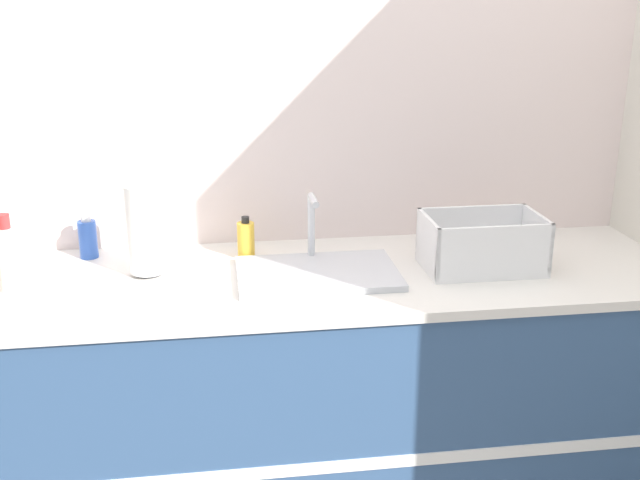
% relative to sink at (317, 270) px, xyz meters
% --- Properties ---
extents(wall_back, '(4.71, 0.06, 2.60)m').
position_rel_sink_xyz_m(wall_back, '(0.01, 0.39, 0.36)').
color(wall_back, silver).
rests_on(wall_back, ground_plane).
extents(counter_cabinet, '(2.33, 0.70, 0.93)m').
position_rel_sink_xyz_m(counter_cabinet, '(0.01, 0.02, -0.48)').
color(counter_cabinet, '#33517A').
rests_on(counter_cabinet, ground_plane).
extents(sink, '(0.50, 0.33, 0.23)m').
position_rel_sink_xyz_m(sink, '(0.00, 0.00, 0.00)').
color(sink, silver).
rests_on(sink, counter_cabinet).
extents(paper_towel_roll, '(0.11, 0.11, 0.29)m').
position_rel_sink_xyz_m(paper_towel_roll, '(-0.52, 0.09, 0.13)').
color(paper_towel_roll, '#4C4C51').
rests_on(paper_towel_roll, counter_cabinet).
extents(dish_rack, '(0.37, 0.23, 0.17)m').
position_rel_sink_xyz_m(dish_rack, '(0.53, -0.01, 0.05)').
color(dish_rack, white).
rests_on(dish_rack, counter_cabinet).
extents(bottle_white_spray, '(0.07, 0.07, 0.23)m').
position_rel_sink_xyz_m(bottle_white_spray, '(-0.91, 0.01, 0.09)').
color(bottle_white_spray, white).
rests_on(bottle_white_spray, counter_cabinet).
extents(bottle_blue, '(0.06, 0.06, 0.15)m').
position_rel_sink_xyz_m(bottle_blue, '(-0.73, 0.27, 0.05)').
color(bottle_blue, '#2D56B7').
rests_on(bottle_blue, counter_cabinet).
extents(soap_dispenser, '(0.06, 0.06, 0.14)m').
position_rel_sink_xyz_m(soap_dispenser, '(-0.21, 0.20, 0.05)').
color(soap_dispenser, gold).
rests_on(soap_dispenser, counter_cabinet).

